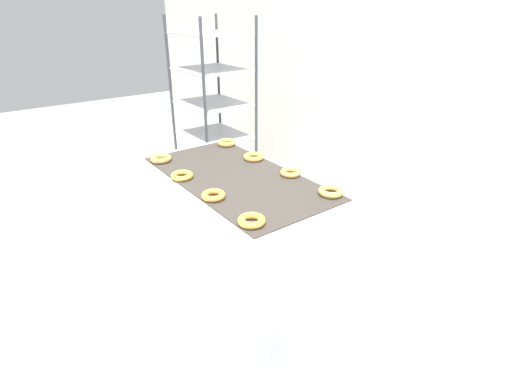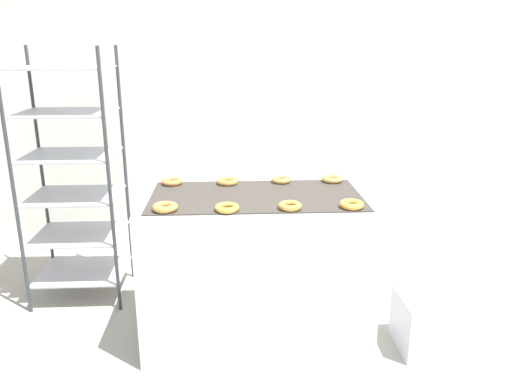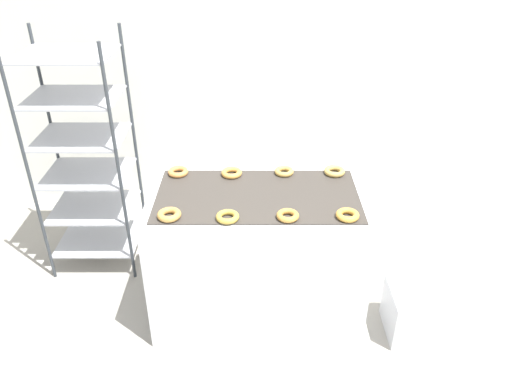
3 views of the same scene
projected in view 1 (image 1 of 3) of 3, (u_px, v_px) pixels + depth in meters
name	position (u px, v px, depth m)	size (l,w,h in m)	color
ground_plane	(157.00, 337.00, 2.51)	(14.00, 14.00, 0.00)	#9E998E
wall_back	(398.00, 75.00, 3.04)	(8.00, 0.05, 2.80)	silver
fryer_machine	(238.00, 242.00, 2.64)	(1.38, 0.75, 0.94)	silver
baking_rack_cart	(214.00, 120.00, 3.68)	(0.65, 0.54, 1.81)	#33383D
donut_near_left	(161.00, 158.00, 2.66)	(0.14, 0.14, 0.04)	#BE8840
donut_near_midleft	(182.00, 176.00, 2.40)	(0.14, 0.14, 0.03)	gold
donut_near_midright	(213.00, 195.00, 2.16)	(0.13, 0.13, 0.04)	#BB8439
donut_near_right	(252.00, 221.00, 1.91)	(0.14, 0.14, 0.04)	gold
donut_far_left	(227.00, 143.00, 2.96)	(0.14, 0.14, 0.04)	#CE8640
donut_far_midleft	(254.00, 157.00, 2.69)	(0.14, 0.14, 0.04)	gold
donut_far_midright	(290.00, 173.00, 2.45)	(0.13, 0.13, 0.03)	tan
donut_far_right	(331.00, 191.00, 2.20)	(0.14, 0.14, 0.04)	tan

